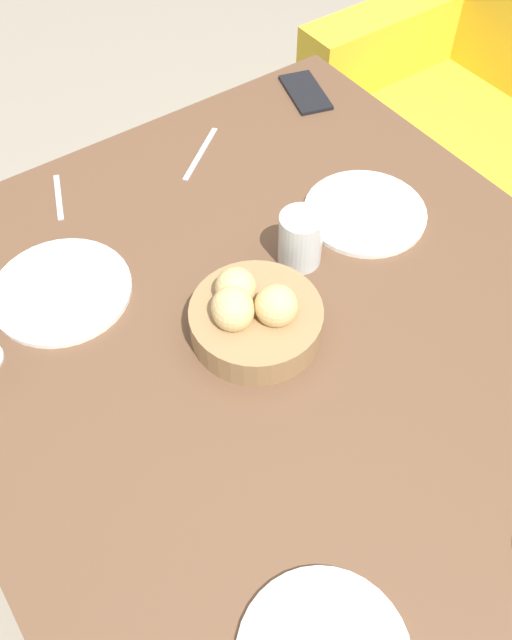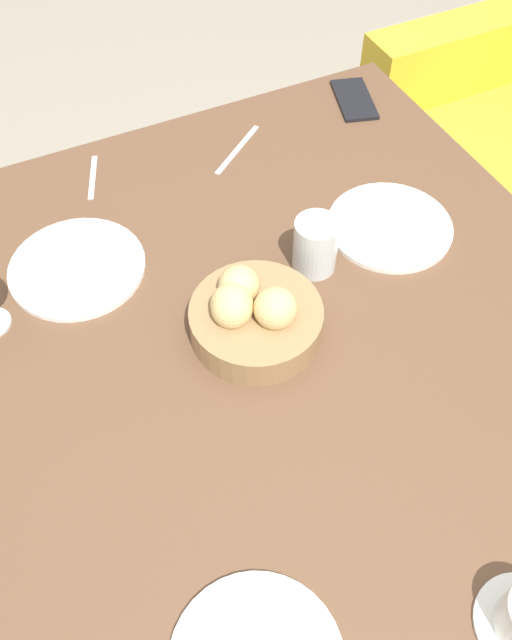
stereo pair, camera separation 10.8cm
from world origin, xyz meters
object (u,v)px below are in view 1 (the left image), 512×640
Objects in this scene: plate_far_center at (365,212)px; water_tumbler at (300,239)px; spoon_coffee at (59,197)px; cell_phone at (305,92)px; plate_near_left at (62,290)px; knife_silver at (201,153)px; bread_basket at (253,315)px.

plate_far_center is 0.18m from water_tumbler.
cell_phone is at bearing 89.74° from spoon_coffee.
plate_near_left is at bearing -23.51° from spoon_coffee.
cell_phone is at bearing 98.08° from knife_silver.
plate_near_left is 1.91× the size of spoon_coffee.
spoon_coffee is 0.59m from cell_phone.
water_tumbler reaches higher than spoon_coffee.
plate_far_center is at bearing 74.65° from plate_near_left.
plate_far_center is 0.58m from spoon_coffee.
cell_phone reaches higher than spoon_coffee.
water_tumbler reaches higher than cell_phone.
bread_basket is at bearing -44.95° from cell_phone.
plate_near_left is 0.42m from water_tumbler.
cell_phone is at bearing 141.10° from water_tumbler.
cell_phone is at bearing 158.65° from plate_far_center.
water_tumbler is (0.02, -0.17, 0.05)m from plate_far_center.
bread_basket is at bearing -62.08° from water_tumbler.
knife_silver is 0.87× the size of cell_phone.
bread_basket reaches higher than plate_far_center.
spoon_coffee is at bearing -129.59° from plate_far_center.
spoon_coffee is (-0.22, 0.10, -0.00)m from plate_near_left.
bread_basket is at bearing 40.57° from plate_near_left.
spoon_coffee is at bearing -165.72° from bread_basket.
water_tumbler is at bearing 65.61° from plate_near_left.
plate_near_left is 0.73m from cell_phone.
spoon_coffee is (-0.39, -0.28, -0.05)m from water_tumbler.
bread_basket is 0.47m from knife_silver.
plate_far_center is 1.39× the size of cell_phone.
water_tumbler is at bearing -83.13° from plate_far_center.
knife_silver is 0.30m from spoon_coffee.
bread_basket is 0.67m from cell_phone.
cell_phone is (-0.47, 0.47, -0.04)m from bread_basket.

